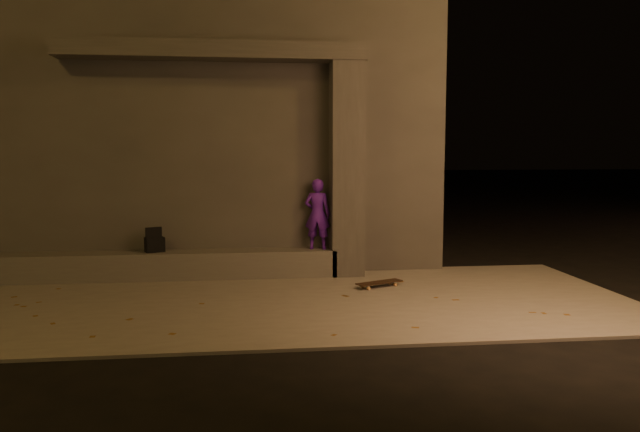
{
  "coord_description": "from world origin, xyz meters",
  "views": [
    {
      "loc": [
        -0.02,
        -6.73,
        2.17
      ],
      "look_at": [
        1.03,
        2.0,
        1.24
      ],
      "focal_mm": 35.0,
      "sensor_mm": 36.0,
      "label": 1
    }
  ],
  "objects": [
    {
      "name": "building",
      "position": [
        -1.0,
        6.49,
        2.61
      ],
      "size": [
        9.0,
        5.1,
        5.22
      ],
      "color": "#3A3835",
      "rests_on": "ground"
    },
    {
      "name": "column",
      "position": [
        1.7,
        3.75,
        1.84
      ],
      "size": [
        0.55,
        0.55,
        3.6
      ],
      "primitive_type": "cube",
      "color": "#3A3835",
      "rests_on": "sidewalk"
    },
    {
      "name": "sidewalk",
      "position": [
        0.0,
        2.0,
        0.02
      ],
      "size": [
        11.0,
        4.4,
        0.04
      ],
      "primitive_type": "cube",
      "color": "slate",
      "rests_on": "ground"
    },
    {
      "name": "ledge",
      "position": [
        -1.5,
        3.75,
        0.27
      ],
      "size": [
        6.0,
        0.55,
        0.45
      ],
      "primitive_type": "cube",
      "color": "#524E4A",
      "rests_on": "sidewalk"
    },
    {
      "name": "skateboarder",
      "position": [
        1.2,
        3.75,
        1.09
      ],
      "size": [
        0.5,
        0.4,
        1.2
      ],
      "primitive_type": "imported",
      "rotation": [
        0.0,
        0.0,
        2.86
      ],
      "color": "#4D1798",
      "rests_on": "ledge"
    },
    {
      "name": "canopy",
      "position": [
        -0.5,
        3.8,
        3.78
      ],
      "size": [
        5.0,
        0.7,
        0.28
      ],
      "primitive_type": "cube",
      "color": "#3A3835",
      "rests_on": "column"
    },
    {
      "name": "backpack",
      "position": [
        -1.52,
        3.75,
        0.64
      ],
      "size": [
        0.35,
        0.3,
        0.42
      ],
      "rotation": [
        0.0,
        0.0,
        0.42
      ],
      "color": "black",
      "rests_on": "ledge"
    },
    {
      "name": "ground",
      "position": [
        0.0,
        0.0,
        0.0
      ],
      "size": [
        120.0,
        120.0,
        0.0
      ],
      "primitive_type": "plane",
      "color": "black",
      "rests_on": "ground"
    },
    {
      "name": "skateboard",
      "position": [
        2.05,
        2.66,
        0.11
      ],
      "size": [
        0.79,
        0.51,
        0.09
      ],
      "rotation": [
        0.0,
        0.0,
        0.43
      ],
      "color": "black",
      "rests_on": "sidewalk"
    }
  ]
}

